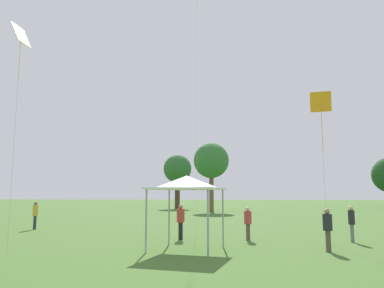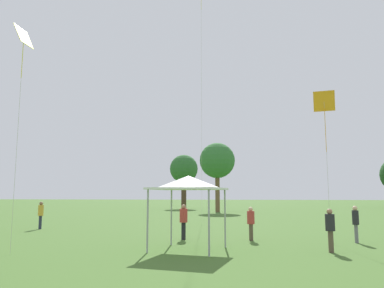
{
  "view_description": "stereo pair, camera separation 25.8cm",
  "coord_description": "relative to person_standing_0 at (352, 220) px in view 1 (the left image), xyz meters",
  "views": [
    {
      "loc": [
        1.3,
        -4.81,
        2.2
      ],
      "look_at": [
        -0.15,
        7.13,
        3.82
      ],
      "focal_mm": 35.0,
      "sensor_mm": 36.0,
      "label": 1
    },
    {
      "loc": [
        1.55,
        -4.78,
        2.2
      ],
      "look_at": [
        -0.15,
        7.13,
        3.82
      ],
      "focal_mm": 35.0,
      "sensor_mm": 36.0,
      "label": 2
    }
  ],
  "objects": [
    {
      "name": "person_standing_3",
      "position": [
        -4.75,
        0.2,
        -0.07
      ],
      "size": [
        0.5,
        0.5,
        1.59
      ],
      "rotation": [
        0.0,
        0.0,
        4.1
      ],
      "color": "brown",
      "rests_on": "ground"
    },
    {
      "name": "person_standing_0",
      "position": [
        0.0,
        0.0,
        0.0
      ],
      "size": [
        0.35,
        0.35,
        1.67
      ],
      "rotation": [
        0.0,
        0.0,
        3.35
      ],
      "color": "slate",
      "rests_on": "ground"
    },
    {
      "name": "kite_3",
      "position": [
        -13.61,
        -5.26,
        7.12
      ],
      "size": [
        0.41,
        0.86,
        8.83
      ],
      "rotation": [
        0.0,
        0.0,
        0.76
      ],
      "color": "yellow",
      "rests_on": "ground"
    },
    {
      "name": "distant_tree_1",
      "position": [
        -14.67,
        40.32,
        5.08
      ],
      "size": [
        4.45,
        4.45,
        8.45
      ],
      "color": "#473323",
      "rests_on": "ground"
    },
    {
      "name": "person_standing_6",
      "position": [
        -17.98,
        4.29,
        0.02
      ],
      "size": [
        0.41,
        0.41,
        1.73
      ],
      "rotation": [
        0.0,
        0.0,
        3.42
      ],
      "color": "#282D42",
      "rests_on": "ground"
    },
    {
      "name": "person_standing_2",
      "position": [
        -1.78,
        -3.08,
        -0.04
      ],
      "size": [
        0.39,
        0.39,
        1.65
      ],
      "rotation": [
        0.0,
        0.0,
        3.04
      ],
      "color": "brown",
      "rests_on": "ground"
    },
    {
      "name": "kite_2",
      "position": [
        -1.18,
        -0.22,
        5.4
      ],
      "size": [
        0.99,
        0.41,
        7.08
      ],
      "rotation": [
        0.0,
        0.0,
        2.17
      ],
      "color": "orange",
      "rests_on": "ground"
    },
    {
      "name": "person_standing_1",
      "position": [
        -8.03,
        0.13,
        -0.01
      ],
      "size": [
        0.53,
        0.53,
        1.7
      ],
      "rotation": [
        0.0,
        0.0,
        1.03
      ],
      "color": "black",
      "rests_on": "ground"
    },
    {
      "name": "canopy_tent",
      "position": [
        -7.28,
        -3.23,
        1.63
      ],
      "size": [
        3.16,
        3.16,
        2.95
      ],
      "rotation": [
        0.0,
        0.0,
        -0.18
      ],
      "color": "white",
      "rests_on": "ground"
    },
    {
      "name": "distant_tree_0",
      "position": [
        -8.5,
        29.06,
        5.39
      ],
      "size": [
        4.49,
        4.49,
        8.72
      ],
      "color": "brown",
      "rests_on": "ground"
    }
  ]
}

